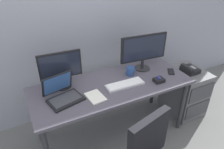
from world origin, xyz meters
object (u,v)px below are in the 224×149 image
(coffee_mug, at_px, (130,71))
(cell_phone, at_px, (171,72))
(laptop, at_px, (63,94))
(trackball_mouse, at_px, (159,80))
(file_cabinet, at_px, (184,91))
(keyboard, at_px, (125,84))
(monitor_main, at_px, (144,50))
(monitor_side, at_px, (61,68))
(paper_notepad, at_px, (95,97))
(desk_phone, at_px, (190,69))

(coffee_mug, height_order, cell_phone, coffee_mug)
(laptop, relative_size, trackball_mouse, 3.33)
(file_cabinet, relative_size, trackball_mouse, 5.64)
(laptop, distance_m, trackball_mouse, 1.02)
(file_cabinet, xyz_separation_m, keyboard, (-0.97, -0.05, 0.42))
(keyboard, distance_m, cell_phone, 0.62)
(laptop, distance_m, coffee_mug, 0.81)
(monitor_main, relative_size, trackball_mouse, 5.13)
(laptop, bearing_deg, monitor_side, 74.94)
(monitor_side, distance_m, keyboard, 0.68)
(monitor_side, bearing_deg, file_cabinet, -8.20)
(trackball_mouse, bearing_deg, keyboard, 164.79)
(trackball_mouse, distance_m, paper_notepad, 0.72)
(trackball_mouse, bearing_deg, file_cabinet, 14.06)
(keyboard, xyz_separation_m, cell_phone, (0.62, 0.01, -0.01))
(coffee_mug, bearing_deg, monitor_side, 171.58)
(desk_phone, xyz_separation_m, keyboard, (-0.96, -0.04, 0.08))
(monitor_main, distance_m, coffee_mug, 0.29)
(desk_phone, height_order, laptop, laptop)
(desk_phone, xyz_separation_m, laptop, (-1.60, 0.04, 0.12))
(monitor_main, bearing_deg, keyboard, -148.35)
(monitor_main, relative_size, cell_phone, 3.97)
(laptop, height_order, paper_notepad, laptop)
(desk_phone, distance_m, monitor_side, 1.59)
(file_cabinet, bearing_deg, desk_phone, -116.78)
(monitor_main, bearing_deg, laptop, -171.45)
(monitor_main, xyz_separation_m, coffee_mug, (-0.20, -0.06, -0.20))
(cell_phone, bearing_deg, trackball_mouse, -125.03)
(keyboard, bearing_deg, paper_notepad, -171.89)
(monitor_main, height_order, paper_notepad, monitor_main)
(monitor_side, height_order, coffee_mug, monitor_side)
(monitor_main, bearing_deg, cell_phone, -40.10)
(desk_phone, relative_size, coffee_mug, 2.00)
(trackball_mouse, relative_size, coffee_mug, 1.10)
(file_cabinet, relative_size, cell_phone, 4.37)
(trackball_mouse, bearing_deg, desk_phone, 12.74)
(monitor_side, bearing_deg, paper_notepad, -55.10)
(paper_notepad, xyz_separation_m, cell_phone, (0.98, 0.06, -0.00))
(file_cabinet, bearing_deg, keyboard, -176.92)
(monitor_side, distance_m, trackball_mouse, 1.04)
(trackball_mouse, xyz_separation_m, coffee_mug, (-0.20, 0.26, 0.03))
(monitor_side, relative_size, keyboard, 1.03)
(laptop, height_order, coffee_mug, laptop)
(keyboard, height_order, trackball_mouse, trackball_mouse)
(file_cabinet, relative_size, paper_notepad, 2.98)
(file_cabinet, xyz_separation_m, cell_phone, (-0.34, -0.04, 0.41))
(monitor_main, distance_m, cell_phone, 0.42)
(file_cabinet, distance_m, desk_phone, 0.35)
(keyboard, relative_size, paper_notepad, 1.99)
(paper_notepad, distance_m, cell_phone, 0.98)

